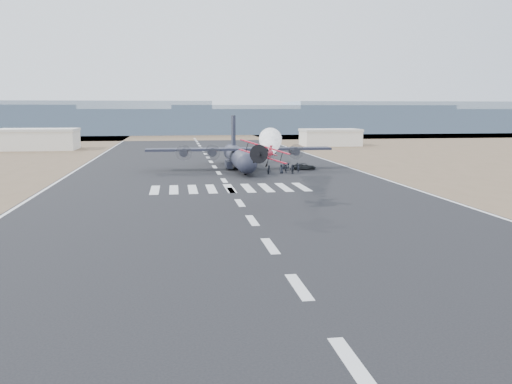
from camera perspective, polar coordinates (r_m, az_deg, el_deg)
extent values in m
plane|color=black|center=(39.93, 4.53, -9.92)|extent=(500.00, 500.00, 0.00)
cube|color=brown|center=(267.29, -6.68, 5.89)|extent=(500.00, 80.00, 0.00)
cube|color=#8293A5|center=(302.17, -19.43, 7.39)|extent=(150.00, 50.00, 17.00)
cube|color=#8293A5|center=(297.04, -6.90, 7.42)|extent=(150.00, 50.00, 13.00)
cube|color=#8293A5|center=(305.89, 5.47, 7.66)|extent=(150.00, 50.00, 15.00)
cube|color=#8293A5|center=(327.66, 16.67, 7.58)|extent=(150.00, 50.00, 17.00)
cube|color=beige|center=(187.19, -21.98, 5.08)|extent=(24.00, 14.00, 6.00)
cube|color=beige|center=(187.05, -22.04, 6.08)|extent=(24.50, 14.50, 0.80)
cube|color=beige|center=(194.94, 7.82, 5.62)|extent=(20.00, 12.00, 5.20)
cube|color=beige|center=(194.81, 7.84, 6.47)|extent=(20.50, 12.50, 0.80)
cylinder|color=red|center=(70.74, 0.92, 4.08)|extent=(2.09, 5.49, 0.97)
sphere|color=black|center=(70.92, 0.93, 4.39)|extent=(0.76, 0.76, 0.76)
cylinder|color=black|center=(68.15, 0.82, 3.90)|extent=(1.19, 0.86, 1.08)
cylinder|color=black|center=(67.78, 0.80, 3.87)|extent=(2.33, 0.53, 2.38)
cube|color=red|center=(70.34, 0.90, 3.74)|extent=(6.37, 2.38, 1.85)
cube|color=red|center=(69.92, 0.89, 4.78)|extent=(6.57, 2.42, 1.90)
cube|color=red|center=(73.18, 1.01, 4.65)|extent=(0.31, 0.97, 1.08)
cube|color=red|center=(73.22, 1.01, 4.23)|extent=(2.27, 1.19, 0.09)
cylinder|color=black|center=(70.04, 0.18, 2.96)|extent=(0.23, 0.49, 0.48)
cylinder|color=black|center=(69.96, 1.59, 2.95)|extent=(0.23, 0.49, 0.48)
sphere|color=white|center=(73.43, 1.02, 4.24)|extent=(0.76, 0.76, 0.76)
sphere|color=white|center=(76.01, 1.11, 4.42)|extent=(1.10, 1.10, 1.10)
sphere|color=white|center=(78.60, 1.19, 4.58)|extent=(1.45, 1.45, 1.45)
sphere|color=white|center=(81.18, 1.27, 4.74)|extent=(1.80, 1.80, 1.80)
sphere|color=white|center=(83.77, 1.34, 4.88)|extent=(2.14, 2.14, 2.14)
sphere|color=white|center=(86.35, 1.41, 5.02)|extent=(2.49, 2.49, 2.49)
sphere|color=white|center=(88.94, 1.48, 5.14)|extent=(2.83, 2.83, 2.83)
sphere|color=white|center=(91.53, 1.54, 5.26)|extent=(3.18, 3.18, 3.18)
sphere|color=white|center=(94.12, 1.60, 5.38)|extent=(3.53, 3.53, 3.53)
sphere|color=white|center=(96.70, 1.65, 5.48)|extent=(3.87, 3.87, 3.87)
sphere|color=white|center=(99.29, 1.70, 5.59)|extent=(4.22, 4.22, 4.22)
cylinder|color=#222434|center=(116.25, -1.80, 3.66)|extent=(4.12, 27.49, 3.92)
sphere|color=#222434|center=(102.67, -0.96, 3.00)|extent=(3.92, 3.92, 3.92)
cone|color=#222434|center=(129.86, -2.47, 4.18)|extent=(3.97, 5.91, 3.92)
cube|color=#222434|center=(115.13, -1.75, 4.54)|extent=(39.26, 4.40, 0.49)
cylinder|color=#222434|center=(113.98, -7.63, 4.18)|extent=(1.79, 3.74, 1.77)
cylinder|color=#3F3F44|center=(112.02, -7.62, 4.10)|extent=(3.34, 0.07, 3.33)
cylinder|color=#222434|center=(114.18, -4.67, 4.23)|extent=(1.79, 3.74, 1.77)
cylinder|color=#3F3F44|center=(112.23, -4.61, 4.16)|extent=(3.34, 0.07, 3.33)
cylinder|color=#222434|center=(115.48, 1.19, 4.31)|extent=(1.79, 3.74, 1.77)
cylinder|color=#3F3F44|center=(113.55, 1.35, 4.24)|extent=(3.34, 0.07, 3.33)
cylinder|color=#222434|center=(116.57, 4.05, 4.33)|extent=(1.79, 3.74, 1.77)
cylinder|color=#3F3F44|center=(114.66, 4.26, 4.26)|extent=(3.34, 0.07, 3.33)
cube|color=#222434|center=(127.62, -2.40, 6.31)|extent=(0.62, 4.42, 7.85)
cube|color=#222434|center=(128.34, -2.41, 4.48)|extent=(13.75, 3.04, 0.34)
cube|color=#222434|center=(117.15, -2.90, 2.97)|extent=(1.22, 5.89, 1.57)
cylinder|color=black|center=(117.20, -2.90, 2.70)|extent=(0.50, 1.08, 1.08)
cube|color=#222434|center=(117.61, -0.81, 3.00)|extent=(1.22, 5.89, 1.57)
cylinder|color=black|center=(117.67, -0.81, 2.74)|extent=(0.50, 1.08, 1.08)
cylinder|color=black|center=(105.80, -1.15, 2.01)|extent=(0.40, 0.89, 0.88)
imported|color=black|center=(115.88, 5.11, 2.68)|extent=(5.19, 2.93, 1.37)
imported|color=black|center=(114.96, 2.97, 2.72)|extent=(0.73, 0.68, 1.59)
imported|color=black|center=(110.08, 3.18, 2.48)|extent=(0.84, 0.97, 1.70)
imported|color=black|center=(114.16, 3.43, 2.69)|extent=(0.90, 1.18, 1.66)
imported|color=black|center=(114.72, 4.36, 2.70)|extent=(0.88, 1.08, 1.64)
imported|color=black|center=(108.81, 2.69, 2.45)|extent=(1.07, 0.98, 1.87)
imported|color=black|center=(108.42, 3.86, 2.42)|extent=(1.01, 1.82, 1.87)
imported|color=black|center=(110.23, 4.49, 2.49)|extent=(0.81, 0.84, 1.78)
imported|color=black|center=(107.53, 1.39, 2.36)|extent=(0.93, 1.01, 1.77)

